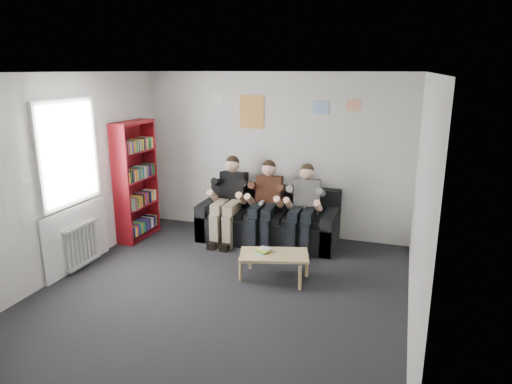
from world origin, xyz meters
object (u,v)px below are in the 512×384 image
person_middle (265,204)px  bookshelf (136,181)px  person_left (229,200)px  person_right (304,208)px  sofa (269,222)px  coffee_table (274,257)px

person_middle → bookshelf: bearing=-176.9°
person_left → person_right: bearing=-0.3°
person_left → person_middle: bearing=-0.3°
person_middle → person_left: bearing=174.2°
sofa → person_left: 0.75m
sofa → person_left: bearing=-161.7°
person_right → person_left: bearing=171.8°
sofa → person_right: (0.62, -0.20, 0.36)m
coffee_table → sofa: bearing=109.6°
person_left → person_middle: person_left is taller
coffee_table → person_right: person_right is taller
person_right → sofa: bearing=153.6°
person_left → person_right: 1.24m
bookshelf → coffee_table: bearing=-16.9°
coffee_table → person_right: 1.23m
coffee_table → person_middle: (-0.49, 1.17, 0.35)m
sofa → person_left: (-0.62, -0.20, 0.37)m
bookshelf → person_right: bearing=8.0°
sofa → coffee_table: (0.49, -1.37, 0.01)m
person_left → person_middle: size_ratio=1.02×
person_middle → coffee_table: bearing=-73.3°
coffee_table → bookshelf: bearing=162.2°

